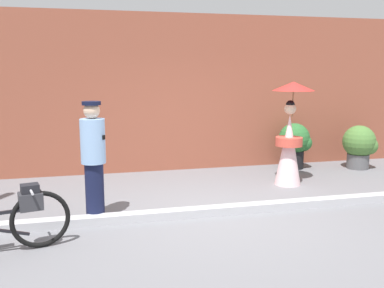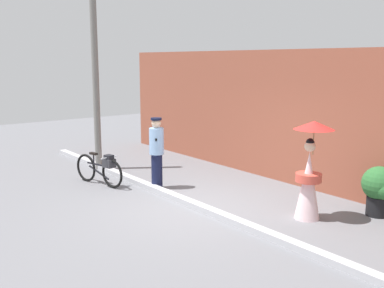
{
  "view_description": "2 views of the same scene",
  "coord_description": "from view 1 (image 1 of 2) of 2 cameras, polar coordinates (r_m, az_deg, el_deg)",
  "views": [
    {
      "loc": [
        -1.78,
        -5.83,
        2.09
      ],
      "look_at": [
        -0.25,
        0.36,
        1.0
      ],
      "focal_mm": 40.45,
      "sensor_mm": 36.0,
      "label": 1
    },
    {
      "loc": [
        7.06,
        -5.53,
        3.0
      ],
      "look_at": [
        -0.23,
        0.1,
        1.29
      ],
      "focal_mm": 42.6,
      "sensor_mm": 36.0,
      "label": 2
    }
  ],
  "objects": [
    {
      "name": "sidewalk_curb",
      "position": [
        6.43,
        3.0,
        -8.75
      ],
      "size": [
        14.0,
        0.2,
        0.12
      ],
      "primitive_type": "cube",
      "color": "#B2B2B7",
      "rests_on": "ground_plane"
    },
    {
      "name": "bicycle_near_officer",
      "position": [
        5.45,
        -23.63,
        -9.07
      ],
      "size": [
        1.63,
        0.55,
        0.79
      ],
      "color": "black",
      "rests_on": "ground_plane"
    },
    {
      "name": "potted_plant_small",
      "position": [
        9.53,
        13.46,
        0.18
      ],
      "size": [
        0.68,
        0.66,
        0.98
      ],
      "color": "black",
      "rests_on": "ground_plane"
    },
    {
      "name": "building_wall",
      "position": [
        9.19,
        -2.67,
        6.74
      ],
      "size": [
        14.0,
        0.4,
        3.24
      ],
      "primitive_type": "cube",
      "color": "brown",
      "rests_on": "ground_plane"
    },
    {
      "name": "person_with_parasol",
      "position": [
        8.08,
        12.76,
        1.17
      ],
      "size": [
        0.76,
        0.76,
        1.89
      ],
      "color": "silver",
      "rests_on": "ground_plane"
    },
    {
      "name": "potted_plant_by_door",
      "position": [
        9.94,
        21.28,
        -0.11
      ],
      "size": [
        0.71,
        0.69,
        0.93
      ],
      "color": "#59595B",
      "rests_on": "ground_plane"
    },
    {
      "name": "person_officer",
      "position": [
        6.14,
        -12.87,
        -1.79
      ],
      "size": [
        0.34,
        0.34,
        1.68
      ],
      "color": "#141938",
      "rests_on": "ground_plane"
    },
    {
      "name": "ground_plane",
      "position": [
        6.45,
        3.0,
        -9.26
      ],
      "size": [
        30.0,
        30.0,
        0.0
      ],
      "primitive_type": "plane",
      "color": "slate"
    }
  ]
}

